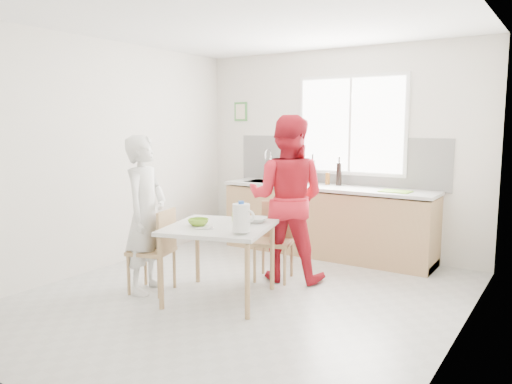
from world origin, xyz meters
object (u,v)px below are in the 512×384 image
milk_jug (242,217)px  wine_bottle_a (312,171)px  chair_far (275,237)px  wine_bottle_b (339,174)px  person_red (287,198)px  chair_left (157,247)px  person_white (146,214)px  bowl_white (256,220)px  dining_table (219,233)px  bowl_green (198,222)px

milk_jug → wine_bottle_a: wine_bottle_a is taller
chair_far → wine_bottle_b: wine_bottle_b is taller
person_red → milk_jug: bearing=82.0°
chair_left → person_white: person_white is taller
wine_bottle_b → bowl_white: bearing=-91.9°
chair_left → milk_jug: (1.05, 0.01, 0.41)m
dining_table → wine_bottle_a: 2.30m
person_white → bowl_white: bearing=-77.2°
bowl_green → wine_bottle_b: bearing=78.8°
dining_table → bowl_white: bowl_white is taller
wine_bottle_b → chair_left: bearing=-111.3°
wine_bottle_a → wine_bottle_b: (0.41, -0.04, -0.01)m
person_white → person_red: size_ratio=0.89×
dining_table → chair_far: (0.11, 0.88, -0.19)m
milk_jug → person_red: bearing=82.0°
bowl_green → bowl_white: bowl_green is taller
chair_far → dining_table: bearing=-113.3°
dining_table → wine_bottle_b: 2.27m
person_white → wine_bottle_a: bearing=-30.7°
person_white → person_red: (1.01, 1.14, 0.10)m
dining_table → bowl_white: bearing=55.9°
person_white → person_red: bearing=-57.4°
person_white → wine_bottle_b: 2.67m
bowl_green → wine_bottle_a: 2.38m
chair_far → wine_bottle_a: size_ratio=2.66×
person_white → chair_left: bearing=-90.0°
dining_table → person_red: size_ratio=0.65×
bowl_green → wine_bottle_b: size_ratio=0.68×
dining_table → bowl_green: (-0.18, -0.10, 0.11)m
dining_table → milk_jug: 0.48m
chair_left → milk_jug: milk_jug is taller
chair_far → wine_bottle_a: wine_bottle_a is taller
bowl_white → wine_bottle_b: bearing=88.1°
person_red → wine_bottle_a: bearing=-91.1°
chair_left → wine_bottle_a: wine_bottle_a is taller
dining_table → wine_bottle_b: (0.28, 2.22, 0.41)m
person_red → person_white: bearing=32.6°
person_white → bowl_green: person_white is taller
chair_left → chair_far: 1.32m
chair_left → person_red: 1.49m
dining_table → milk_jug: bearing=-24.9°
dining_table → chair_left: (-0.66, -0.19, -0.19)m
chair_left → person_red: (0.89, 1.11, 0.43)m
chair_far → person_red: person_red is taller
person_red → wine_bottle_b: person_red is taller
person_red → wine_bottle_b: size_ratio=6.06×
chair_left → chair_far: chair_left is taller
chair_left → wine_bottle_b: (0.94, 2.40, 0.60)m
bowl_green → milk_jug: bearing=-7.7°
dining_table → bowl_white: size_ratio=5.49×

